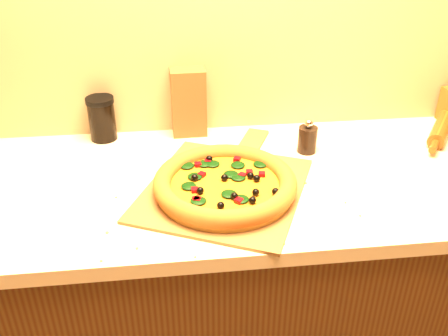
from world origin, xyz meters
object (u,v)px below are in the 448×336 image
at_px(dark_jar, 102,118).
at_px(rolling_pin, 442,127).
at_px(pizza_peel, 226,186).
at_px(pizza, 225,184).
at_px(pepper_grinder, 307,139).

bearing_deg(dark_jar, rolling_pin, -4.86).
distance_m(rolling_pin, dark_jar, 1.09).
xyz_separation_m(pizza_peel, dark_jar, (-0.35, 0.34, 0.07)).
height_order(pizza_peel, pizza, pizza).
bearing_deg(pizza, dark_jar, 132.92).
bearing_deg(rolling_pin, pizza_peel, -161.77).
bearing_deg(pizza, pepper_grinder, 37.46).
xyz_separation_m(pepper_grinder, rolling_pin, (0.47, 0.07, -0.02)).
bearing_deg(pepper_grinder, pizza, -142.54).
bearing_deg(pepper_grinder, rolling_pin, 8.23).
distance_m(pizza_peel, dark_jar, 0.49).
relative_size(pizza, rolling_pin, 1.18).
height_order(pizza_peel, rolling_pin, rolling_pin).
bearing_deg(pizza, pizza_peel, 78.53).
height_order(pizza, dark_jar, dark_jar).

